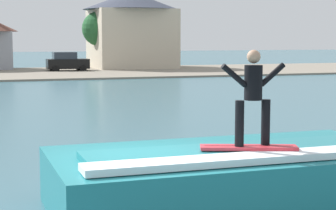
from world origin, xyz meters
name	(u,v)px	position (x,y,z in m)	size (l,w,h in m)	color
wave_crest	(230,177)	(1.81, 0.08, 0.56)	(6.60, 3.25, 1.18)	teal
surfboard	(249,147)	(1.92, -0.47, 1.21)	(1.73, 0.92, 0.06)	#D8333F
surfer	(253,92)	(1.99, -0.46, 2.19)	(1.24, 0.32, 1.70)	black
shoreline_bank	(1,74)	(0.00, 42.98, 0.07)	(120.00, 17.45, 0.15)	gray
car_far_shore	(67,62)	(6.01, 45.08, 0.94)	(3.83, 2.05, 1.86)	black
house_gabled_white	(131,27)	(13.18, 48.71, 4.25)	(9.79, 9.79, 7.82)	beige
tree_short_bushy	(99,29)	(9.78, 48.20, 4.04)	(3.46, 3.46, 5.80)	brown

